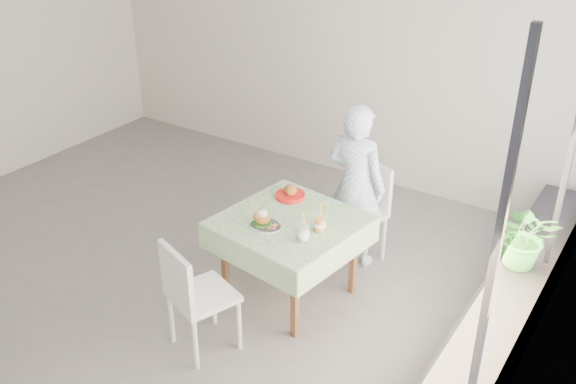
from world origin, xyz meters
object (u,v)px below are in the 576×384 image
Objects in this scene: cafe_table at (290,249)px; juice_cup_orange at (320,223)px; chair_far at (357,230)px; diner at (356,186)px; main_dish at (264,221)px; chair_near at (203,316)px; potted_plant at (526,236)px.

cafe_table is 4.08× the size of juice_cup_orange.
chair_far is 0.48m from diner.
cafe_table is at bearing 58.57° from main_dish.
chair_far is 1.78m from chair_near.
juice_cup_orange is at bearing -83.69° from chair_far.
chair_near is 1.80m from diner.
potted_plant reaches higher than chair_far.
juice_cup_orange is (0.41, 0.18, 0.02)m from main_dish.
chair_near is (-0.39, -1.74, 0.00)m from chair_far.
juice_cup_orange reaches higher than chair_near.
potted_plant is at bearing 24.14° from cafe_table.
cafe_table is 0.87m from diner.
cafe_table is 4.26× the size of main_dish.
diner reaches higher than chair_near.
potted_plant reaches higher than main_dish.
diner is 1.50m from potted_plant.
chair_near is (-0.19, -0.90, -0.18)m from cafe_table.
main_dish is 0.45m from juice_cup_orange.
cafe_table is 0.94m from chair_near.
cafe_table is 1.27× the size of chair_near.
chair_far is 1.56m from potted_plant.
cafe_table is 1.27× the size of chair_far.
main_dish is 2.03m from potted_plant.
chair_far is 1.00× the size of chair_near.
juice_cup_orange is at bearing -151.16° from potted_plant.
main_dish is (-0.31, -1.03, 0.50)m from chair_far.
diner is (-0.01, -0.04, 0.48)m from chair_far.
cafe_table is 2.19× the size of potted_plant.
diner reaches higher than main_dish.
diner reaches higher than juice_cup_orange.
chair_near is at bearing -96.03° from main_dish.
juice_cup_orange is at bearing 97.76° from diner.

